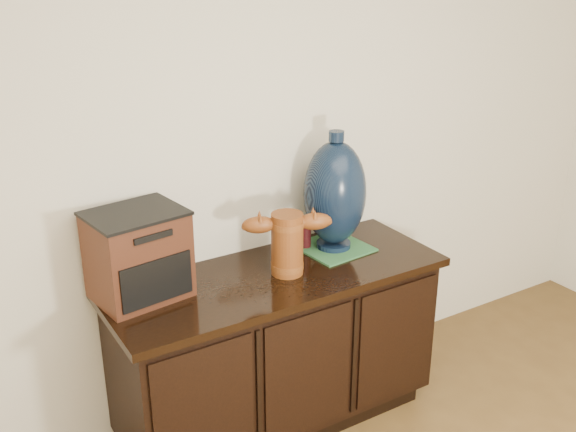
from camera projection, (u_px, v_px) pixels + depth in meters
sideboard at (277, 348)px, 2.97m from camera, size 1.46×0.56×0.75m
terracotta_vessel at (287, 240)px, 2.78m from camera, size 0.37×0.20×0.27m
tv_radio at (138, 255)px, 2.59m from camera, size 0.39×0.33×0.35m
green_mat at (333, 247)px, 3.07m from camera, size 0.31×0.31×0.01m
lamp_base at (335, 193)px, 2.97m from camera, size 0.30×0.30×0.54m
spray_can at (305, 232)px, 3.05m from camera, size 0.05×0.05×0.16m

